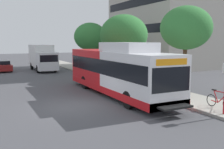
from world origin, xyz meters
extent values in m
plane|color=#4C4C51|center=(0.00, 8.00, 0.00)|extent=(120.00, 120.00, 0.00)
cube|color=#A8A399|center=(7.00, 6.00, 0.07)|extent=(3.00, 56.00, 0.14)
cube|color=white|center=(3.71, -1.17, 1.69)|extent=(2.54, 5.80, 2.73)
cube|color=red|center=(3.71, 4.63, 1.69)|extent=(2.54, 5.80, 2.73)
cube|color=red|center=(3.71, 1.73, 0.54)|extent=(2.57, 11.60, 0.44)
cube|color=black|center=(3.71, 1.73, 2.05)|extent=(2.58, 11.25, 0.96)
cube|color=black|center=(3.71, -4.03, 1.85)|extent=(2.34, 0.10, 1.24)
cube|color=orange|center=(3.71, -4.04, 2.72)|extent=(1.90, 0.08, 0.32)
cube|color=white|center=(3.71, 0.28, 3.35)|extent=(2.16, 4.06, 0.60)
cube|color=black|center=(3.71, -4.42, 0.55)|extent=(1.78, 0.60, 0.10)
cylinder|color=black|center=(2.58, -1.87, 0.50)|extent=(0.30, 1.00, 1.00)
cylinder|color=black|center=(4.84, -1.87, 0.50)|extent=(0.30, 1.00, 1.00)
cylinder|color=black|center=(2.58, 4.92, 0.50)|extent=(0.30, 1.00, 1.00)
cylinder|color=black|center=(4.84, 4.92, 0.50)|extent=(0.30, 1.00, 1.00)
torus|color=black|center=(6.71, -3.90, 0.47)|extent=(0.04, 0.66, 0.66)
cylinder|color=#B2191E|center=(6.71, -4.65, 0.74)|extent=(0.05, 0.64, 0.64)
cylinder|color=#B2191E|center=(6.71, -4.20, 0.74)|extent=(0.05, 0.34, 0.62)
cylinder|color=#B2191E|center=(6.71, -4.50, 1.04)|extent=(0.05, 0.90, 0.05)
cylinder|color=#B2191E|center=(6.71, -4.12, 0.46)|extent=(0.05, 0.45, 0.08)
cube|color=black|center=(6.71, -4.05, 1.08)|extent=(0.12, 0.24, 0.06)
cylinder|color=#4C3823|center=(8.00, -0.27, 1.73)|extent=(0.28, 0.28, 3.18)
ellipsoid|color=#337A38|center=(8.00, -0.27, 4.63)|extent=(3.50, 3.50, 2.98)
cylinder|color=#4C3823|center=(8.08, 8.53, 1.36)|extent=(0.28, 0.28, 2.44)
ellipsoid|color=#337A38|center=(8.08, 8.53, 4.34)|extent=(4.70, 4.70, 4.00)
cylinder|color=#4C3823|center=(8.10, 17.39, 1.43)|extent=(0.28, 0.28, 2.58)
ellipsoid|color=#337A38|center=(8.10, 17.39, 4.30)|extent=(4.21, 4.21, 3.58)
cube|color=maroon|center=(-2.27, 20.68, 0.55)|extent=(1.80, 4.50, 0.70)
cube|color=black|center=(-2.27, 20.78, 1.05)|extent=(1.48, 2.34, 0.56)
cylinder|color=black|center=(-1.47, 19.33, 0.32)|extent=(0.20, 0.64, 0.64)
cylinder|color=black|center=(-1.47, 22.03, 0.32)|extent=(0.20, 0.64, 0.64)
cube|color=silver|center=(2.30, 16.67, 1.35)|extent=(2.30, 2.00, 2.10)
cube|color=white|center=(2.30, 20.17, 1.90)|extent=(2.30, 5.00, 2.70)
cube|color=black|center=(2.30, 15.70, 1.75)|extent=(2.07, 0.08, 0.80)
cylinder|color=black|center=(1.27, 17.11, 0.46)|extent=(0.26, 0.92, 0.92)
cylinder|color=black|center=(3.33, 17.11, 0.46)|extent=(0.26, 0.92, 0.92)
cylinder|color=black|center=(1.27, 21.25, 0.46)|extent=(0.26, 0.92, 0.92)
cylinder|color=black|center=(3.33, 21.25, 0.46)|extent=(0.26, 0.92, 0.92)
cube|color=black|center=(20.65, 17.26, 1.78)|extent=(12.40, 14.36, 1.10)
cube|color=black|center=(20.65, 17.26, 5.33)|extent=(12.40, 14.36, 1.10)
cube|color=black|center=(20.65, 17.26, 8.88)|extent=(12.40, 14.36, 1.10)
camera|label=1|loc=(-4.52, -13.94, 3.73)|focal=41.38mm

